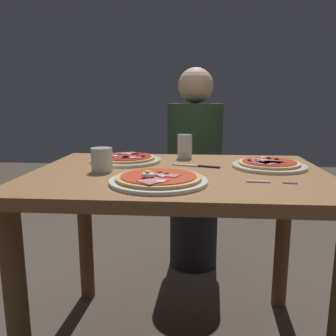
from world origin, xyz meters
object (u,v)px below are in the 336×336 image
object	(u,v)px
pizza_across_right	(269,165)
water_glass_far	(102,161)
fork	(267,182)
pizza_across_left	(126,159)
pizza_foreground	(158,179)
dining_table	(179,203)
water_glass_near	(185,148)
knife	(199,166)
diner_person	(194,175)

from	to	relation	value
pizza_across_right	water_glass_far	size ratio (longest dim) A/B	3.25
fork	pizza_across_left	bearing A→B (deg)	147.43
pizza_foreground	water_glass_far	world-z (taller)	water_glass_far
dining_table	water_glass_near	size ratio (longest dim) A/B	10.14
pizza_foreground	knife	size ratio (longest dim) A/B	1.63
knife	water_glass_near	bearing A→B (deg)	107.96
diner_person	pizza_across_right	bearing A→B (deg)	113.98
diner_person	fork	bearing A→B (deg)	104.44
pizza_across_left	fork	size ratio (longest dim) A/B	1.89
knife	pizza_across_left	bearing A→B (deg)	164.53
diner_person	knife	bearing A→B (deg)	91.62
pizza_across_right	diner_person	xyz separation A→B (m)	(-0.29, 0.65, -0.19)
pizza_across_right	water_glass_near	size ratio (longest dim) A/B	2.66
water_glass_near	dining_table	bearing A→B (deg)	-92.37
pizza_across_right	dining_table	bearing A→B (deg)	-164.93
dining_table	diner_person	size ratio (longest dim) A/B	0.92
diner_person	water_glass_near	bearing A→B (deg)	84.34
dining_table	diner_person	bearing A→B (deg)	85.60
pizza_foreground	pizza_across_right	world-z (taller)	pizza_foreground
water_glass_far	knife	bearing A→B (deg)	18.51
pizza_foreground	diner_person	xyz separation A→B (m)	(0.11, 0.94, -0.19)
water_glass_far	diner_person	world-z (taller)	diner_person
water_glass_far	knife	xyz separation A→B (m)	(0.36, 0.12, -0.04)
pizza_foreground	knife	xyz separation A→B (m)	(0.13, 0.28, -0.01)
pizza_foreground	diner_person	size ratio (longest dim) A/B	0.27
dining_table	water_glass_far	distance (m)	0.33
fork	diner_person	xyz separation A→B (m)	(-0.23, 0.90, -0.18)
dining_table	pizza_foreground	bearing A→B (deg)	-106.21
fork	diner_person	size ratio (longest dim) A/B	0.13
pizza_across_left	diner_person	bearing A→B (deg)	62.76
pizza_across_left	fork	distance (m)	0.62
pizza_foreground	knife	distance (m)	0.31
water_glass_near	diner_person	size ratio (longest dim) A/B	0.09
pizza_across_right	knife	size ratio (longest dim) A/B	1.49
dining_table	pizza_across_right	distance (m)	0.38
pizza_across_left	diner_person	world-z (taller)	diner_person
water_glass_near	fork	xyz separation A→B (m)	(0.28, -0.45, -0.04)
fork	dining_table	bearing A→B (deg)	151.06
diner_person	pizza_foreground	bearing A→B (deg)	83.09
pizza_across_right	knife	xyz separation A→B (m)	(-0.27, -0.00, -0.01)
water_glass_far	pizza_across_left	bearing A→B (deg)	77.06
water_glass_near	diner_person	bearing A→B (deg)	84.34
pizza_foreground	water_glass_far	distance (m)	0.28
dining_table	pizza_foreground	xyz separation A→B (m)	(-0.06, -0.19, 0.14)
pizza_foreground	pizza_across_right	xyz separation A→B (m)	(0.40, 0.29, -0.00)
water_glass_far	diner_person	xyz separation A→B (m)	(0.34, 0.77, -0.22)
pizza_across_right	water_glass_far	xyz separation A→B (m)	(-0.63, -0.12, 0.03)
dining_table	knife	xyz separation A→B (m)	(0.08, 0.09, 0.13)
pizza_foreground	pizza_across_right	distance (m)	0.50
pizza_across_right	pizza_foreground	bearing A→B (deg)	-144.47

